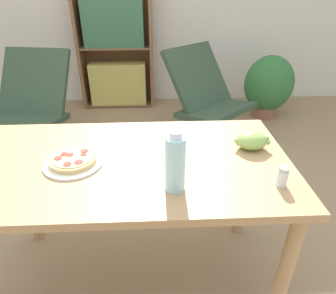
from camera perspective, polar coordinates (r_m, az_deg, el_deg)
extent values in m
plane|color=#9E7F5B|center=(1.92, -9.30, -20.02)|extent=(14.00, 14.00, 0.00)
cube|color=tan|center=(1.31, -7.61, -3.07)|extent=(1.40, 0.75, 0.03)
cylinder|color=tan|center=(1.44, 21.06, -22.23)|extent=(0.06, 0.06, 0.74)
cylinder|color=tan|center=(1.94, -25.45, -7.72)|extent=(0.06, 0.06, 0.74)
cylinder|color=tan|center=(1.86, 14.10, -7.10)|extent=(0.06, 0.06, 0.74)
cylinder|color=white|center=(1.32, -17.53, -2.87)|extent=(0.25, 0.25, 0.01)
cylinder|color=#DBB26B|center=(1.32, -17.63, -2.32)|extent=(0.19, 0.19, 0.02)
cylinder|color=#EACC7A|center=(1.31, -17.71, -1.87)|extent=(0.17, 0.17, 0.00)
cylinder|color=#A83328|center=(1.34, -19.21, -1.24)|extent=(0.03, 0.03, 0.00)
cylinder|color=#A83328|center=(1.34, -15.62, -0.69)|extent=(0.03, 0.03, 0.00)
cylinder|color=#A83328|center=(1.26, -18.62, -3.08)|extent=(0.03, 0.03, 0.00)
cylinder|color=#A83328|center=(1.26, -16.67, -2.73)|extent=(0.03, 0.03, 0.00)
cylinder|color=#A83328|center=(1.32, -20.22, -1.99)|extent=(0.03, 0.03, 0.00)
cylinder|color=#A83328|center=(1.31, -15.80, -1.36)|extent=(0.02, 0.02, 0.00)
cylinder|color=#A83328|center=(1.33, -18.16, -1.36)|extent=(0.03, 0.03, 0.00)
ellipsoid|color=#93BC5B|center=(1.41, 15.67, 1.27)|extent=(0.14, 0.11, 0.08)
sphere|color=#93BC5B|center=(1.39, 13.21, 0.70)|extent=(0.02, 0.02, 0.02)
sphere|color=#93BC5B|center=(1.43, 17.79, 1.06)|extent=(0.02, 0.02, 0.02)
sphere|color=#93BC5B|center=(1.42, 18.48, 0.88)|extent=(0.02, 0.02, 0.02)
sphere|color=#93BC5B|center=(1.44, 14.81, 2.52)|extent=(0.02, 0.02, 0.02)
sphere|color=#93BC5B|center=(1.39, 12.85, 1.20)|extent=(0.02, 0.02, 0.02)
sphere|color=#93BC5B|center=(1.40, 15.49, 0.74)|extent=(0.02, 0.02, 0.02)
sphere|color=#93BC5B|center=(1.44, 16.28, 1.52)|extent=(0.02, 0.02, 0.02)
sphere|color=#93BC5B|center=(1.42, 18.30, 1.65)|extent=(0.02, 0.02, 0.02)
cylinder|color=#A3DBEA|center=(1.06, 1.38, -3.32)|extent=(0.07, 0.07, 0.22)
cylinder|color=white|center=(1.00, 1.46, 2.42)|extent=(0.05, 0.05, 0.02)
cylinder|color=white|center=(1.20, 20.88, -5.57)|extent=(0.04, 0.04, 0.06)
cylinder|color=#B7B7BC|center=(1.18, 21.23, -4.00)|extent=(0.04, 0.04, 0.02)
cube|color=black|center=(3.09, -23.95, 0.07)|extent=(0.65, 0.64, 0.10)
cube|color=#334733|center=(2.90, -25.68, 4.60)|extent=(0.69, 0.60, 0.14)
cube|color=#334733|center=(3.06, -24.12, 11.19)|extent=(0.68, 0.51, 0.55)
cube|color=black|center=(3.04, 8.35, 2.02)|extent=(0.79, 0.78, 0.10)
cube|color=#334733|center=(2.85, 9.03, 6.94)|extent=(0.79, 0.78, 0.14)
cube|color=#334733|center=(2.96, 5.75, 13.05)|extent=(0.73, 0.71, 0.55)
cube|color=brown|center=(3.85, -16.43, 17.77)|extent=(0.04, 0.30, 1.43)
cube|color=brown|center=(3.75, -3.25, 18.57)|extent=(0.04, 0.30, 1.43)
cube|color=brown|center=(3.92, -9.71, 18.72)|extent=(0.87, 0.01, 1.43)
cube|color=brown|center=(3.97, -9.06, 8.41)|extent=(0.80, 0.29, 0.02)
cube|color=#CCBC5B|center=(3.86, -9.40, 11.88)|extent=(0.68, 0.21, 0.50)
cube|color=brown|center=(3.77, -9.94, 18.27)|extent=(0.80, 0.29, 0.02)
cube|color=#3D704C|center=(3.71, -10.35, 22.14)|extent=(0.68, 0.21, 0.50)
cylinder|color=#8E5B42|center=(3.73, 17.91, 6.90)|extent=(0.27, 0.27, 0.17)
ellipsoid|color=#337038|center=(3.63, 18.66, 11.33)|extent=(0.55, 0.47, 0.63)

